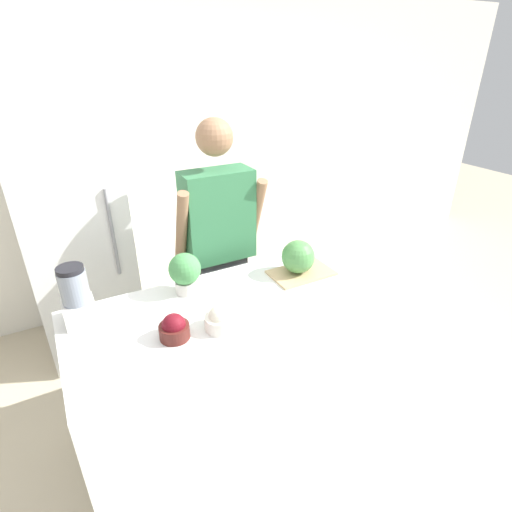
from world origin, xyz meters
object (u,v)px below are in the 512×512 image
blender (76,297)px  potted_plant (185,272)px  watermelon (298,257)px  bowl_cherries (174,328)px  refrigerator (78,242)px  person (220,249)px  bowl_cream (220,319)px

blender → potted_plant: size_ratio=1.32×
watermelon → bowl_cherries: size_ratio=1.40×
refrigerator → potted_plant: 1.17m
bowl_cherries → person: bearing=53.0°
bowl_cream → person: bearing=66.6°
refrigerator → potted_plant: size_ratio=7.24×
watermelon → bowl_cream: bearing=-156.5°
blender → potted_plant: (0.56, 0.02, -0.02)m
bowl_cream → potted_plant: 0.41m
potted_plant → person: bearing=45.7°
bowl_cherries → bowl_cream: 0.23m
refrigerator → person: bearing=-39.1°
bowl_cherries → bowl_cream: size_ratio=0.93×
bowl_cherries → potted_plant: 0.42m
potted_plant → bowl_cream: bearing=-85.1°
blender → potted_plant: blender is taller
bowl_cream → potted_plant: bearing=94.9°
person → watermelon: person is taller
refrigerator → potted_plant: refrigerator is taller
blender → potted_plant: 0.56m
bowl_cherries → bowl_cream: (0.22, -0.04, -0.00)m
bowl_cherries → bowl_cream: bearing=-9.7°
bowl_cream → refrigerator: bearing=108.7°
refrigerator → bowl_cherries: (0.27, -1.42, 0.07)m
watermelon → potted_plant: potted_plant is taller
potted_plant → refrigerator: bearing=113.5°
person → blender: person is taller
watermelon → blender: blender is taller
bowl_cherries → blender: 0.52m
watermelon → potted_plant: size_ratio=0.85×
refrigerator → blender: 1.09m
person → watermelon: 0.59m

